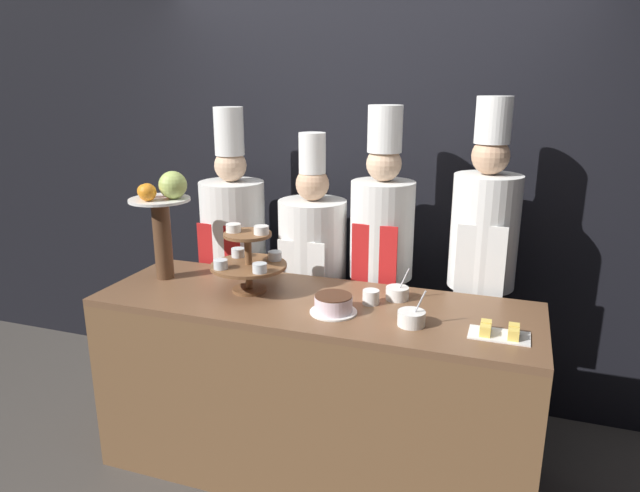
{
  "coord_description": "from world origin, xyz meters",
  "views": [
    {
      "loc": [
        0.88,
        -2.07,
        1.97
      ],
      "look_at": [
        0.0,
        0.45,
        1.19
      ],
      "focal_mm": 32.0,
      "sensor_mm": 36.0,
      "label": 1
    }
  ],
  "objects_px": {
    "cake_square_tray": "(499,332)",
    "serving_bowl_far": "(397,293)",
    "serving_bowl_near": "(411,318)",
    "chef_left": "(234,250)",
    "fruit_pedestal": "(164,209)",
    "chef_center_left": "(313,269)",
    "tiered_stand": "(248,259)",
    "chef_right": "(482,260)",
    "chef_center_right": "(381,256)",
    "cup_white": "(371,297)",
    "cake_round": "(333,304)"
  },
  "relations": [
    {
      "from": "cake_round",
      "to": "chef_center_left",
      "type": "xyz_separation_m",
      "value": [
        -0.35,
        0.68,
        -0.08
      ]
    },
    {
      "from": "cake_square_tray",
      "to": "chef_right",
      "type": "bearing_deg",
      "value": 100.32
    },
    {
      "from": "serving_bowl_far",
      "to": "chef_right",
      "type": "height_order",
      "value": "chef_right"
    },
    {
      "from": "tiered_stand",
      "to": "fruit_pedestal",
      "type": "bearing_deg",
      "value": 175.67
    },
    {
      "from": "serving_bowl_far",
      "to": "cake_square_tray",
      "type": "bearing_deg",
      "value": -29.22
    },
    {
      "from": "cake_square_tray",
      "to": "serving_bowl_far",
      "type": "height_order",
      "value": "serving_bowl_far"
    },
    {
      "from": "cake_round",
      "to": "serving_bowl_far",
      "type": "xyz_separation_m",
      "value": [
        0.24,
        0.26,
        -0.01
      ]
    },
    {
      "from": "serving_bowl_far",
      "to": "chef_left",
      "type": "distance_m",
      "value": 1.18
    },
    {
      "from": "cup_white",
      "to": "chef_left",
      "type": "bearing_deg",
      "value": 152.66
    },
    {
      "from": "tiered_stand",
      "to": "cup_white",
      "type": "xyz_separation_m",
      "value": [
        0.62,
        0.04,
        -0.14
      ]
    },
    {
      "from": "chef_center_left",
      "to": "chef_center_right",
      "type": "relative_size",
      "value": 0.92
    },
    {
      "from": "cup_white",
      "to": "chef_left",
      "type": "height_order",
      "value": "chef_left"
    },
    {
      "from": "cup_white",
      "to": "serving_bowl_far",
      "type": "xyz_separation_m",
      "value": [
        0.11,
        0.1,
        -0.0
      ]
    },
    {
      "from": "fruit_pedestal",
      "to": "chef_center_left",
      "type": "distance_m",
      "value": 0.92
    },
    {
      "from": "cup_white",
      "to": "chef_left",
      "type": "xyz_separation_m",
      "value": [
        -1.0,
        0.52,
        -0.01
      ]
    },
    {
      "from": "tiered_stand",
      "to": "serving_bowl_near",
      "type": "distance_m",
      "value": 0.87
    },
    {
      "from": "chef_left",
      "to": "chef_center_right",
      "type": "relative_size",
      "value": 0.99
    },
    {
      "from": "serving_bowl_near",
      "to": "chef_left",
      "type": "xyz_separation_m",
      "value": [
        -1.22,
        0.7,
        -0.01
      ]
    },
    {
      "from": "cake_square_tray",
      "to": "chef_left",
      "type": "distance_m",
      "value": 1.73
    },
    {
      "from": "chef_left",
      "to": "chef_right",
      "type": "bearing_deg",
      "value": 0.0
    },
    {
      "from": "chef_center_left",
      "to": "cake_square_tray",
      "type": "bearing_deg",
      "value": -32.53
    },
    {
      "from": "tiered_stand",
      "to": "cake_square_tray",
      "type": "relative_size",
      "value": 1.54
    },
    {
      "from": "chef_center_right",
      "to": "serving_bowl_far",
      "type": "bearing_deg",
      "value": -66.4
    },
    {
      "from": "serving_bowl_far",
      "to": "chef_left",
      "type": "xyz_separation_m",
      "value": [
        -1.1,
        0.41,
        -0.01
      ]
    },
    {
      "from": "chef_center_right",
      "to": "cake_round",
      "type": "bearing_deg",
      "value": -95.09
    },
    {
      "from": "chef_left",
      "to": "chef_center_left",
      "type": "height_order",
      "value": "chef_left"
    },
    {
      "from": "serving_bowl_far",
      "to": "serving_bowl_near",
      "type": "bearing_deg",
      "value": -66.83
    },
    {
      "from": "chef_center_left",
      "to": "chef_center_right",
      "type": "distance_m",
      "value": 0.43
    },
    {
      "from": "chef_center_left",
      "to": "chef_right",
      "type": "xyz_separation_m",
      "value": [
        0.95,
        0.0,
        0.15
      ]
    },
    {
      "from": "serving_bowl_near",
      "to": "chef_right",
      "type": "distance_m",
      "value": 0.74
    },
    {
      "from": "fruit_pedestal",
      "to": "chef_center_right",
      "type": "xyz_separation_m",
      "value": [
        1.05,
        0.51,
        -0.3
      ]
    },
    {
      "from": "fruit_pedestal",
      "to": "chef_center_left",
      "type": "bearing_deg",
      "value": 38.75
    },
    {
      "from": "cake_round",
      "to": "cup_white",
      "type": "height_order",
      "value": "cake_round"
    },
    {
      "from": "cup_white",
      "to": "chef_right",
      "type": "height_order",
      "value": "chef_right"
    },
    {
      "from": "chef_left",
      "to": "chef_center_right",
      "type": "height_order",
      "value": "chef_center_right"
    },
    {
      "from": "cup_white",
      "to": "cake_square_tray",
      "type": "height_order",
      "value": "cup_white"
    },
    {
      "from": "cake_square_tray",
      "to": "chef_left",
      "type": "xyz_separation_m",
      "value": [
        -1.59,
        0.69,
        0.01
      ]
    },
    {
      "from": "chef_center_left",
      "to": "chef_right",
      "type": "distance_m",
      "value": 0.96
    },
    {
      "from": "tiered_stand",
      "to": "serving_bowl_near",
      "type": "relative_size",
      "value": 2.29
    },
    {
      "from": "chef_center_left",
      "to": "chef_center_right",
      "type": "xyz_separation_m",
      "value": [
        0.41,
        0.0,
        0.12
      ]
    },
    {
      "from": "cake_square_tray",
      "to": "serving_bowl_far",
      "type": "xyz_separation_m",
      "value": [
        -0.49,
        0.27,
        0.01
      ]
    },
    {
      "from": "cake_round",
      "to": "serving_bowl_far",
      "type": "bearing_deg",
      "value": 47.45
    },
    {
      "from": "chef_center_right",
      "to": "serving_bowl_near",
      "type": "bearing_deg",
      "value": -66.57
    },
    {
      "from": "cake_round",
      "to": "chef_left",
      "type": "xyz_separation_m",
      "value": [
        -0.86,
        0.68,
        -0.02
      ]
    },
    {
      "from": "chef_center_left",
      "to": "cup_white",
      "type": "bearing_deg",
      "value": -46.85
    },
    {
      "from": "chef_right",
      "to": "fruit_pedestal",
      "type": "bearing_deg",
      "value": -162.14
    },
    {
      "from": "cake_round",
      "to": "serving_bowl_near",
      "type": "relative_size",
      "value": 1.31
    },
    {
      "from": "serving_bowl_far",
      "to": "chef_right",
      "type": "bearing_deg",
      "value": 48.75
    },
    {
      "from": "cup_white",
      "to": "chef_center_left",
      "type": "xyz_separation_m",
      "value": [
        -0.48,
        0.52,
        -0.08
      ]
    },
    {
      "from": "tiered_stand",
      "to": "chef_center_right",
      "type": "distance_m",
      "value": 0.78
    }
  ]
}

